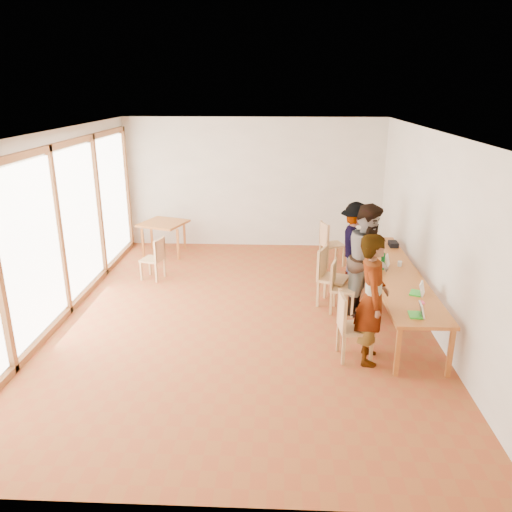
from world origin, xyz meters
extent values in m
plane|color=brown|center=(0.00, 0.00, 0.00)|extent=(8.00, 8.00, 0.00)
cube|color=beige|center=(0.00, 4.00, 1.50)|extent=(6.00, 0.10, 3.00)
cube|color=beige|center=(0.00, -4.00, 1.50)|extent=(6.00, 0.10, 3.00)
cube|color=beige|center=(3.00, 0.00, 1.50)|extent=(0.10, 8.00, 3.00)
cube|color=white|center=(-2.96, 0.00, 1.50)|extent=(0.10, 8.00, 3.00)
cube|color=white|center=(0.00, 0.00, 3.02)|extent=(6.00, 8.00, 0.04)
cube|color=#A35B24|center=(2.50, 0.23, 0.72)|extent=(0.80, 4.00, 0.05)
cube|color=#A35B24|center=(2.16, -1.71, 0.35)|extent=(0.06, 0.06, 0.70)
cube|color=#A35B24|center=(2.16, 2.17, 0.35)|extent=(0.06, 0.06, 0.70)
cube|color=#A35B24|center=(2.84, -1.71, 0.35)|extent=(0.06, 0.06, 0.70)
cube|color=#A35B24|center=(2.84, 2.17, 0.35)|extent=(0.06, 0.06, 0.70)
cube|color=#A35B24|center=(-2.01, 3.20, 0.72)|extent=(0.90, 0.90, 0.05)
cube|color=#A35B24|center=(-2.40, 2.81, 0.35)|extent=(0.05, 0.05, 0.70)
cube|color=#A35B24|center=(-2.40, 3.59, 0.35)|extent=(0.05, 0.05, 0.70)
cube|color=#A35B24|center=(-1.62, 2.81, 0.35)|extent=(0.05, 0.05, 0.70)
cube|color=#A35B24|center=(-1.62, 3.59, 0.35)|extent=(0.05, 0.05, 0.70)
cube|color=tan|center=(1.67, -1.26, 0.46)|extent=(0.48, 0.48, 0.04)
cube|color=tan|center=(1.47, -1.28, 0.71)|extent=(0.08, 0.45, 0.47)
cube|color=tan|center=(1.69, 0.25, 0.42)|extent=(0.51, 0.51, 0.04)
cube|color=tan|center=(1.51, 0.30, 0.66)|extent=(0.14, 0.41, 0.43)
cube|color=tan|center=(1.55, 0.56, 0.48)|extent=(0.62, 0.62, 0.04)
cube|color=tan|center=(1.35, 0.64, 0.75)|extent=(0.22, 0.45, 0.49)
cube|color=tan|center=(1.74, 2.64, 0.45)|extent=(0.55, 0.55, 0.04)
cube|color=tan|center=(1.55, 2.58, 0.70)|extent=(0.18, 0.43, 0.46)
cube|color=tan|center=(-1.90, 1.65, 0.40)|extent=(0.49, 0.49, 0.04)
cube|color=tan|center=(-1.73, 1.60, 0.63)|extent=(0.14, 0.39, 0.41)
imported|color=gray|center=(1.86, -1.30, 0.92)|extent=(0.50, 0.71, 1.84)
imported|color=gray|center=(2.08, 0.34, 0.93)|extent=(0.96, 1.08, 1.86)
imported|color=gray|center=(2.05, 1.66, 0.80)|extent=(0.62, 1.05, 1.59)
cube|color=green|center=(2.41, -1.44, 0.76)|extent=(0.18, 0.24, 0.02)
cube|color=white|center=(2.49, -1.45, 0.84)|extent=(0.08, 0.21, 0.19)
cube|color=green|center=(2.62, -0.69, 0.76)|extent=(0.24, 0.27, 0.02)
cube|color=white|center=(2.69, -0.72, 0.84)|extent=(0.14, 0.22, 0.19)
cube|color=green|center=(2.36, 0.54, 0.76)|extent=(0.24, 0.28, 0.02)
cube|color=white|center=(2.43, 0.51, 0.85)|extent=(0.14, 0.22, 0.19)
imported|color=yellow|center=(2.75, 1.56, 0.79)|extent=(0.14, 0.14, 0.09)
cylinder|color=#126D26|center=(2.32, 0.34, 0.89)|extent=(0.07, 0.07, 0.28)
cylinder|color=silver|center=(2.65, 0.50, 0.80)|extent=(0.07, 0.07, 0.09)
cylinder|color=white|center=(2.17, 2.08, 0.78)|extent=(0.08, 0.08, 0.06)
cube|color=#F23F6E|center=(2.62, -1.02, 0.76)|extent=(0.05, 0.10, 0.01)
cube|color=black|center=(2.78, 1.62, 0.80)|extent=(0.16, 0.26, 0.09)
camera|label=1|loc=(0.57, -7.55, 3.64)|focal=35.00mm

